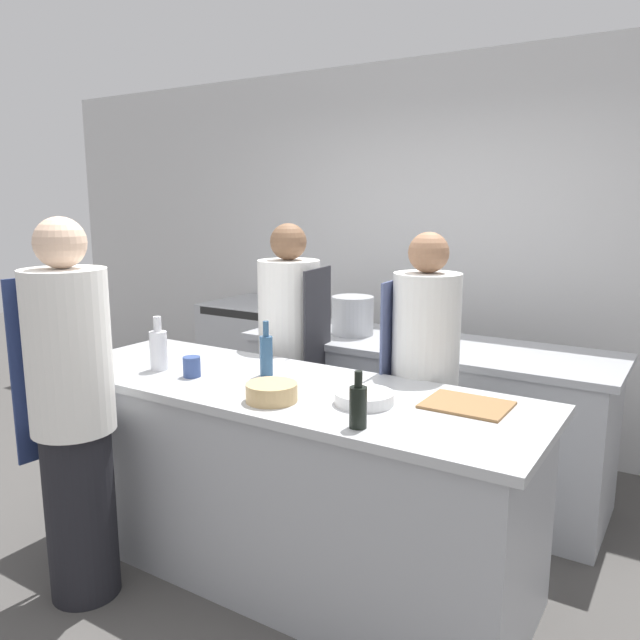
{
  "coord_description": "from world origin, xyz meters",
  "views": [
    {
      "loc": [
        1.65,
        -2.28,
        1.78
      ],
      "look_at": [
        0.0,
        0.35,
        1.19
      ],
      "focal_mm": 35.0,
      "sensor_mm": 36.0,
      "label": 1
    }
  ],
  "objects_px": {
    "oven_range": "(264,360)",
    "chef_at_prep_near": "(73,414)",
    "bottle_wine": "(266,354)",
    "stockpot": "(353,316)",
    "bottle_vinegar": "(159,349)",
    "cup": "(192,367)",
    "chef_at_pass_far": "(423,394)",
    "bowl_prep_small": "(272,392)",
    "chef_at_stove": "(290,362)",
    "bottle_olive_oil": "(358,405)",
    "bowl_mixing_large": "(364,398)"
  },
  "relations": [
    {
      "from": "oven_range",
      "to": "bowl_prep_small",
      "type": "bearing_deg",
      "value": -51.85
    },
    {
      "from": "bottle_olive_oil",
      "to": "cup",
      "type": "distance_m",
      "value": 1.04
    },
    {
      "from": "bottle_vinegar",
      "to": "cup",
      "type": "distance_m",
      "value": 0.24
    },
    {
      "from": "oven_range",
      "to": "stockpot",
      "type": "distance_m",
      "value": 1.41
    },
    {
      "from": "chef_at_stove",
      "to": "bowl_prep_small",
      "type": "distance_m",
      "value": 1.08
    },
    {
      "from": "bowl_prep_small",
      "to": "stockpot",
      "type": "xyz_separation_m",
      "value": [
        -0.37,
        1.37,
        0.08
      ]
    },
    {
      "from": "bottle_olive_oil",
      "to": "oven_range",
      "type": "bearing_deg",
      "value": 134.53
    },
    {
      "from": "bottle_wine",
      "to": "bowl_mixing_large",
      "type": "relative_size",
      "value": 1.08
    },
    {
      "from": "chef_at_stove",
      "to": "cup",
      "type": "relative_size",
      "value": 16.61
    },
    {
      "from": "chef_at_prep_near",
      "to": "bottle_vinegar",
      "type": "xyz_separation_m",
      "value": [
        -0.02,
        0.53,
        0.18
      ]
    },
    {
      "from": "oven_range",
      "to": "stockpot",
      "type": "bearing_deg",
      "value": -26.41
    },
    {
      "from": "chef_at_pass_far",
      "to": "bottle_olive_oil",
      "type": "bearing_deg",
      "value": -176.6
    },
    {
      "from": "oven_range",
      "to": "bottle_olive_oil",
      "type": "bearing_deg",
      "value": -45.47
    },
    {
      "from": "bottle_olive_oil",
      "to": "bowl_prep_small",
      "type": "bearing_deg",
      "value": 170.03
    },
    {
      "from": "bottle_olive_oil",
      "to": "cup",
      "type": "height_order",
      "value": "bottle_olive_oil"
    },
    {
      "from": "chef_at_pass_far",
      "to": "bottle_olive_oil",
      "type": "distance_m",
      "value": 0.9
    },
    {
      "from": "oven_range",
      "to": "bowl_prep_small",
      "type": "xyz_separation_m",
      "value": [
        1.53,
        -1.94,
        0.5
      ]
    },
    {
      "from": "chef_at_stove",
      "to": "cup",
      "type": "height_order",
      "value": "chef_at_stove"
    },
    {
      "from": "oven_range",
      "to": "chef_at_prep_near",
      "type": "relative_size",
      "value": 0.56
    },
    {
      "from": "oven_range",
      "to": "cup",
      "type": "bearing_deg",
      "value": -62.24
    },
    {
      "from": "chef_at_pass_far",
      "to": "stockpot",
      "type": "bearing_deg",
      "value": 48.82
    },
    {
      "from": "bottle_olive_oil",
      "to": "bottle_vinegar",
      "type": "height_order",
      "value": "bottle_vinegar"
    },
    {
      "from": "chef_at_prep_near",
      "to": "stockpot",
      "type": "bearing_deg",
      "value": -5.97
    },
    {
      "from": "bottle_wine",
      "to": "stockpot",
      "type": "relative_size",
      "value": 1.01
    },
    {
      "from": "bottle_wine",
      "to": "bowl_mixing_large",
      "type": "height_order",
      "value": "bottle_wine"
    },
    {
      "from": "oven_range",
      "to": "chef_at_pass_far",
      "type": "bearing_deg",
      "value": -31.4
    },
    {
      "from": "oven_range",
      "to": "bottle_vinegar",
      "type": "xyz_separation_m",
      "value": [
        0.74,
        -1.84,
        0.57
      ]
    },
    {
      "from": "bowl_mixing_large",
      "to": "cup",
      "type": "bearing_deg",
      "value": -174.93
    },
    {
      "from": "chef_at_stove",
      "to": "bowl_prep_small",
      "type": "relative_size",
      "value": 7.42
    },
    {
      "from": "bowl_prep_small",
      "to": "bowl_mixing_large",
      "type": "bearing_deg",
      "value": 26.54
    },
    {
      "from": "chef_at_stove",
      "to": "stockpot",
      "type": "relative_size",
      "value": 6.15
    },
    {
      "from": "bottle_vinegar",
      "to": "stockpot",
      "type": "xyz_separation_m",
      "value": [
        0.41,
        1.27,
        0.01
      ]
    },
    {
      "from": "bottle_wine",
      "to": "chef_at_pass_far",
      "type": "bearing_deg",
      "value": 37.27
    },
    {
      "from": "chef_at_prep_near",
      "to": "chef_at_stove",
      "type": "relative_size",
      "value": 1.04
    },
    {
      "from": "oven_range",
      "to": "bottle_wine",
      "type": "distance_m",
      "value": 2.15
    },
    {
      "from": "bottle_wine",
      "to": "stockpot",
      "type": "distance_m",
      "value": 1.07
    },
    {
      "from": "oven_range",
      "to": "stockpot",
      "type": "relative_size",
      "value": 3.58
    },
    {
      "from": "bottle_olive_oil",
      "to": "bowl_mixing_large",
      "type": "height_order",
      "value": "bottle_olive_oil"
    },
    {
      "from": "chef_at_stove",
      "to": "bottle_olive_oil",
      "type": "bearing_deg",
      "value": 38.2
    },
    {
      "from": "bottle_vinegar",
      "to": "bowl_prep_small",
      "type": "relative_size",
      "value": 1.23
    },
    {
      "from": "chef_at_stove",
      "to": "bottle_vinegar",
      "type": "relative_size",
      "value": 6.01
    },
    {
      "from": "oven_range",
      "to": "chef_at_stove",
      "type": "relative_size",
      "value": 0.58
    },
    {
      "from": "bottle_wine",
      "to": "cup",
      "type": "bearing_deg",
      "value": -144.33
    },
    {
      "from": "chef_at_pass_far",
      "to": "bowl_prep_small",
      "type": "bearing_deg",
      "value": 151.88
    },
    {
      "from": "bottle_wine",
      "to": "stockpot",
      "type": "bearing_deg",
      "value": 96.0
    },
    {
      "from": "chef_at_stove",
      "to": "bottle_vinegar",
      "type": "bearing_deg",
      "value": -23.27
    },
    {
      "from": "bottle_vinegar",
      "to": "bowl_mixing_large",
      "type": "xyz_separation_m",
      "value": [
        1.14,
        0.07,
        -0.08
      ]
    },
    {
      "from": "chef_at_pass_far",
      "to": "bottle_wine",
      "type": "height_order",
      "value": "chef_at_pass_far"
    },
    {
      "from": "chef_at_pass_far",
      "to": "bottle_wine",
      "type": "distance_m",
      "value": 0.82
    },
    {
      "from": "chef_at_prep_near",
      "to": "chef_at_pass_far",
      "type": "bearing_deg",
      "value": -36.62
    }
  ]
}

